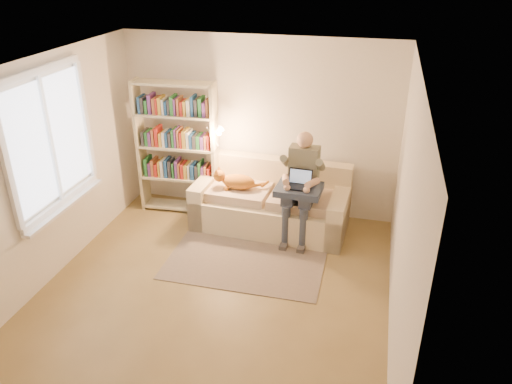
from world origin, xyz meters
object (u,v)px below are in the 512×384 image
(cat, at_px, (233,181))
(laptop, at_px, (299,182))
(bookshelf, at_px, (177,142))
(person, at_px, (301,180))
(sofa, at_px, (271,204))

(cat, distance_m, laptop, 0.99)
(bookshelf, bearing_deg, person, -13.36)
(cat, height_order, bookshelf, bookshelf)
(person, relative_size, cat, 2.05)
(laptop, distance_m, bookshelf, 1.94)
(sofa, xyz_separation_m, bookshelf, (-1.45, 0.15, 0.77))
(bookshelf, bearing_deg, sofa, -9.33)
(sofa, bearing_deg, person, -19.53)
(laptop, bearing_deg, bookshelf, 169.19)
(person, bearing_deg, bookshelf, 172.83)
(sofa, height_order, laptop, laptop)
(person, xyz_separation_m, bookshelf, (-1.89, 0.33, 0.26))
(cat, bearing_deg, bookshelf, 166.86)
(person, distance_m, laptop, 0.13)
(bookshelf, bearing_deg, cat, -19.33)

